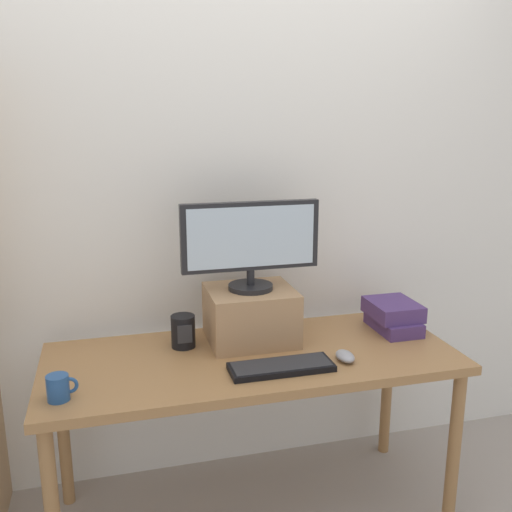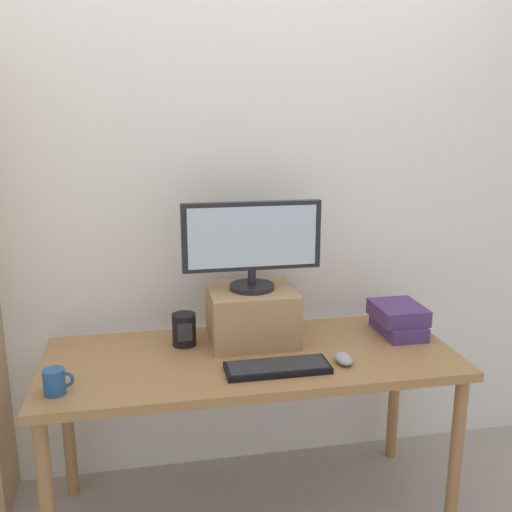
% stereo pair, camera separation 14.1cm
% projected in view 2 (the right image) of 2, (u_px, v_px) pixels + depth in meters
% --- Properties ---
extents(back_wall, '(7.00, 0.08, 2.60)m').
position_uv_depth(back_wall, '(232.00, 190.00, 2.51)').
color(back_wall, silver).
rests_on(back_wall, ground_plane).
extents(desk, '(1.59, 0.66, 0.72)m').
position_uv_depth(desk, '(251.00, 371.00, 2.24)').
color(desk, '#9E7042').
rests_on(desk, ground_plane).
extents(riser_box, '(0.35, 0.31, 0.22)m').
position_uv_depth(riser_box, '(252.00, 315.00, 2.33)').
color(riser_box, '#A87F56').
rests_on(riser_box, desk).
extents(computer_monitor, '(0.56, 0.18, 0.36)m').
position_uv_depth(computer_monitor, '(252.00, 241.00, 2.26)').
color(computer_monitor, black).
rests_on(computer_monitor, riser_box).
extents(keyboard, '(0.38, 0.14, 0.02)m').
position_uv_depth(keyboard, '(278.00, 367.00, 2.07)').
color(keyboard, black).
rests_on(keyboard, desk).
extents(computer_mouse, '(0.06, 0.10, 0.04)m').
position_uv_depth(computer_mouse, '(344.00, 359.00, 2.13)').
color(computer_mouse, '#99999E').
rests_on(computer_mouse, desk).
extents(book_stack, '(0.19, 0.26, 0.12)m').
position_uv_depth(book_stack, '(398.00, 319.00, 2.42)').
color(book_stack, '#4C336B').
rests_on(book_stack, desk).
extents(coffee_mug, '(0.10, 0.07, 0.09)m').
position_uv_depth(coffee_mug, '(55.00, 382.00, 1.89)').
color(coffee_mug, '#234C84').
rests_on(coffee_mug, desk).
extents(desk_speaker, '(0.10, 0.10, 0.13)m').
position_uv_depth(desk_speaker, '(184.00, 330.00, 2.29)').
color(desk_speaker, black).
rests_on(desk_speaker, desk).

